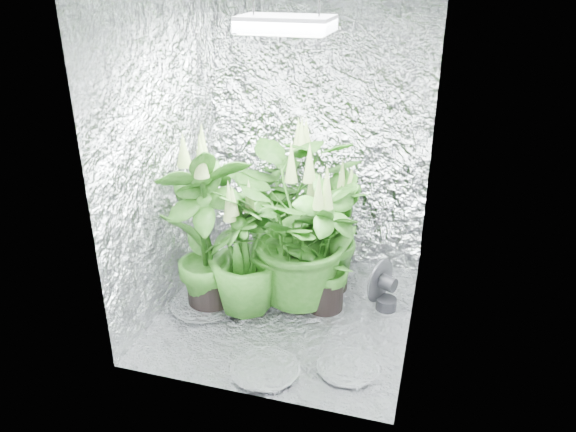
# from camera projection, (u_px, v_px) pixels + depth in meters

# --- Properties ---
(ground) EXTENTS (1.60, 1.60, 0.00)m
(ground) POSITION_uv_depth(u_px,v_px,m) (286.00, 312.00, 3.74)
(ground) COLOR white
(ground) RESTS_ON ground
(walls) EXTENTS (1.62, 1.62, 2.00)m
(walls) POSITION_uv_depth(u_px,v_px,m) (286.00, 171.00, 3.32)
(walls) COLOR white
(walls) RESTS_ON ground
(grow_lamp) EXTENTS (0.50, 0.30, 0.22)m
(grow_lamp) POSITION_uv_depth(u_px,v_px,m) (286.00, 24.00, 2.97)
(grow_lamp) COLOR gray
(grow_lamp) RESTS_ON ceiling
(plant_a) EXTENTS (1.19, 1.19, 1.15)m
(plant_a) POSITION_uv_depth(u_px,v_px,m) (293.00, 198.00, 4.09)
(plant_a) COLOR black
(plant_a) RESTS_ON ground
(plant_b) EXTENTS (0.66, 0.66, 0.97)m
(plant_b) POSITION_uv_depth(u_px,v_px,m) (326.00, 248.00, 3.60)
(plant_b) COLOR black
(plant_b) RESTS_ON ground
(plant_c) EXTENTS (0.53, 0.53, 0.92)m
(plant_c) POSITION_uv_depth(u_px,v_px,m) (330.00, 235.00, 3.85)
(plant_c) COLOR black
(plant_c) RESTS_ON ground
(plant_d) EXTENTS (0.63, 0.63, 0.94)m
(plant_d) POSITION_uv_depth(u_px,v_px,m) (244.00, 252.00, 3.59)
(plant_d) COLOR black
(plant_d) RESTS_ON ground
(plant_e) EXTENTS (0.98, 0.98, 1.10)m
(plant_e) POSITION_uv_depth(u_px,v_px,m) (292.00, 233.00, 3.63)
(plant_e) COLOR black
(plant_e) RESTS_ON ground
(plant_f) EXTENTS (0.83, 0.83, 1.23)m
(plant_f) POSITION_uv_depth(u_px,v_px,m) (206.00, 230.00, 3.56)
(plant_f) COLOR black
(plant_f) RESTS_ON ground
(circulation_fan) EXTENTS (0.19, 0.29, 0.35)m
(circulation_fan) POSITION_uv_depth(u_px,v_px,m) (384.00, 288.00, 3.73)
(circulation_fan) COLOR black
(circulation_fan) RESTS_ON ground
(plant_label) EXTENTS (0.05, 0.03, 0.07)m
(plant_label) POSITION_uv_depth(u_px,v_px,m) (215.00, 271.00, 3.63)
(plant_label) COLOR white
(plant_label) RESTS_ON plant_f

